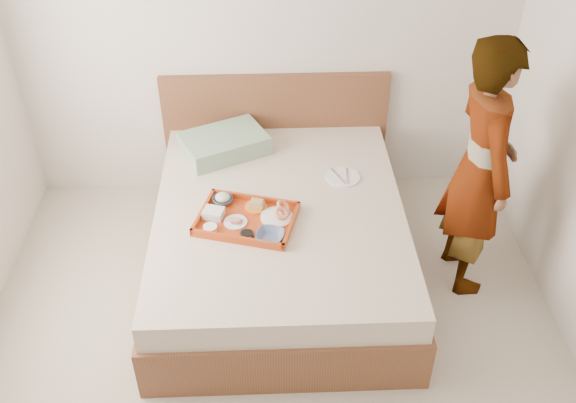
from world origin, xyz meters
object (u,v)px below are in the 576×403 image
Objects in this scene: bed at (280,239)px; tray at (247,219)px; dinner_plate at (343,177)px; person at (480,169)px.

tray is at bearing -145.59° from bed.
dinner_plate reaches higher than bed.
bed is 0.38m from tray.
bed is 8.72× the size of dinner_plate.
tray is at bearing 88.23° from person.
person is at bearing -3.85° from bed.
tray reaches higher than bed.
bed is 0.59m from dinner_plate.
tray is 0.34× the size of person.
tray reaches higher than dinner_plate.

